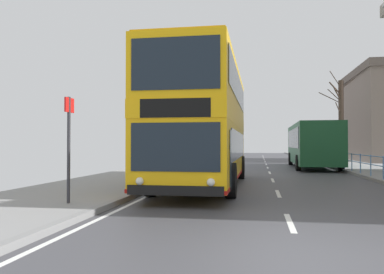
{
  "coord_description": "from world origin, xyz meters",
  "views": [
    {
      "loc": [
        -0.63,
        -5.65,
        1.57
      ],
      "look_at": [
        -2.8,
        7.38,
        1.83
      ],
      "focal_mm": 37.18,
      "sensor_mm": 36.0,
      "label": 1
    }
  ],
  "objects_px": {
    "double_decker_bus_main": "(205,124)",
    "background_bus_far_lane": "(312,144)",
    "bus_stop_sign_near": "(69,138)",
    "bare_tree_far_00": "(341,119)"
  },
  "relations": [
    {
      "from": "double_decker_bus_main",
      "to": "background_bus_far_lane",
      "type": "distance_m",
      "value": 14.42
    },
    {
      "from": "double_decker_bus_main",
      "to": "bus_stop_sign_near",
      "type": "bearing_deg",
      "value": -114.11
    },
    {
      "from": "bus_stop_sign_near",
      "to": "background_bus_far_lane",
      "type": "bearing_deg",
      "value": 66.61
    },
    {
      "from": "bus_stop_sign_near",
      "to": "bare_tree_far_00",
      "type": "height_order",
      "value": "bare_tree_far_00"
    },
    {
      "from": "background_bus_far_lane",
      "to": "double_decker_bus_main",
      "type": "bearing_deg",
      "value": -113.07
    },
    {
      "from": "double_decker_bus_main",
      "to": "background_bus_far_lane",
      "type": "bearing_deg",
      "value": 66.93
    },
    {
      "from": "bus_stop_sign_near",
      "to": "double_decker_bus_main",
      "type": "bearing_deg",
      "value": 65.89
    },
    {
      "from": "bus_stop_sign_near",
      "to": "bare_tree_far_00",
      "type": "relative_size",
      "value": 0.34
    },
    {
      "from": "double_decker_bus_main",
      "to": "bare_tree_far_00",
      "type": "bearing_deg",
      "value": 66.19
    },
    {
      "from": "double_decker_bus_main",
      "to": "background_bus_far_lane",
      "type": "xyz_separation_m",
      "value": [
        5.64,
        13.24,
        -0.75
      ]
    }
  ]
}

